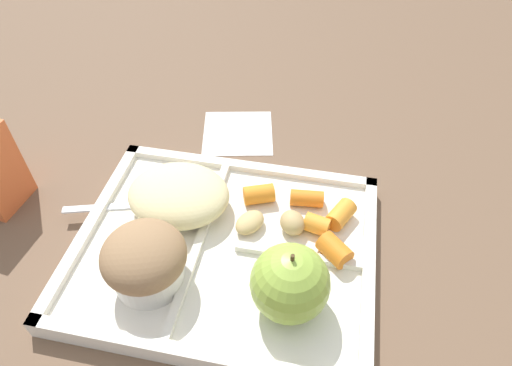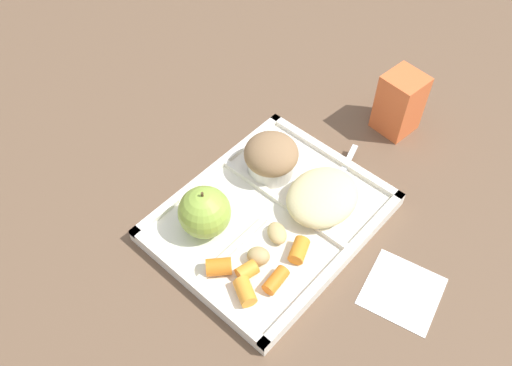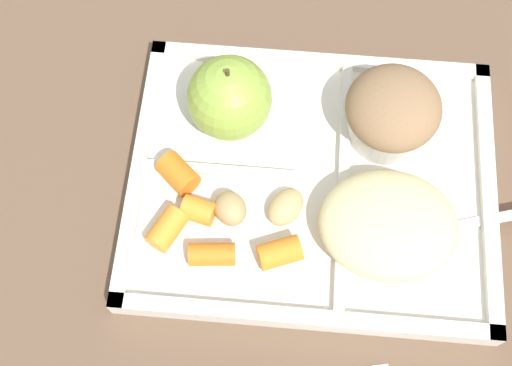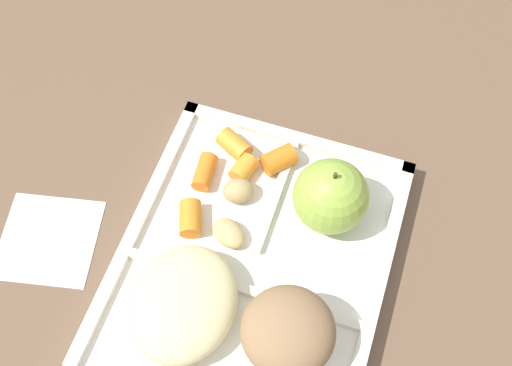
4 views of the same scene
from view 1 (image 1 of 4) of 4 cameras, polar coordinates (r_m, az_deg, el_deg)
The scene contains 18 objects.
ground at distance 0.49m, azimuth -3.90°, elevation -8.98°, with size 6.00×6.00×0.00m, color brown.
lunch_tray at distance 0.49m, azimuth -3.92°, elevation -8.38°, with size 0.31×0.25×0.02m.
green_apple at distance 0.41m, azimuth 4.29°, elevation -12.45°, with size 0.07×0.07×0.08m.
bran_muffin at distance 0.44m, azimuth -13.78°, elevation -9.44°, with size 0.08×0.08×0.07m.
carrot_slice_back at distance 0.49m, azimuth 7.68°, elevation -5.19°, with size 0.02×0.02×0.03m, color orange.
carrot_slice_center at distance 0.51m, azimuth 0.37°, elevation -1.43°, with size 0.02×0.02×0.03m, color orange.
carrot_slice_near_corner at distance 0.51m, azimuth 6.40°, elevation -1.93°, with size 0.02×0.02×0.04m, color orange.
carrot_slice_small at distance 0.50m, azimuth 10.59°, elevation -3.93°, with size 0.02×0.02×0.03m, color orange.
carrot_slice_large at distance 0.47m, azimuth 9.85°, elevation -8.31°, with size 0.02×0.02×0.03m, color orange.
potato_chunk_large at distance 0.49m, azimuth -0.79°, elevation -4.98°, with size 0.04×0.03×0.02m, color tan.
potato_chunk_corner at distance 0.49m, azimuth 4.61°, elevation -4.99°, with size 0.03×0.03×0.02m, color tan.
egg_noodle_pile at distance 0.51m, azimuth -9.71°, elevation -1.47°, with size 0.11×0.09×0.04m, color beige.
meatball_front at distance 0.51m, azimuth -8.87°, elevation -1.89°, with size 0.04×0.04×0.04m, color brown.
meatball_center at distance 0.50m, azimuth -8.52°, elevation -2.31°, with size 0.03×0.03×0.03m, color brown.
meatball_back at distance 0.51m, azimuth -6.45°, elevation -1.16°, with size 0.04×0.04×0.04m, color brown.
meatball_side at distance 0.50m, azimuth -11.61°, elevation -2.67°, with size 0.03×0.03×0.03m, color brown.
plastic_fork at distance 0.53m, azimuth -13.81°, elevation -2.67°, with size 0.16×0.06×0.00m.
paper_napkin at distance 0.63m, azimuth -2.30°, elevation 6.36°, with size 0.09×0.09×0.00m, color white.
Camera 1 is at (-0.09, 0.27, 0.40)m, focal length 31.80 mm.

